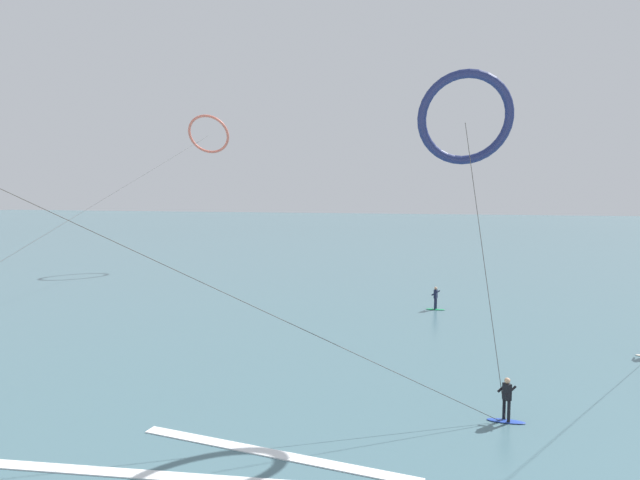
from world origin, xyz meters
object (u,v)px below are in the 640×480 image
object	(u,v)px
surfer_cobalt	(507,403)
surfer_emerald	(436,300)
kite_navy	(465,118)
kite_coral	(208,134)

from	to	relation	value
surfer_cobalt	surfer_emerald	bearing A→B (deg)	-21.76
surfer_cobalt	surfer_emerald	distance (m)	19.35
surfer_cobalt	kite_navy	bearing A→B (deg)	6.36
kite_coral	kite_navy	bearing A→B (deg)	122.87
surfer_emerald	kite_navy	world-z (taller)	kite_navy
surfer_cobalt	kite_coral	world-z (taller)	kite_coral
kite_coral	surfer_emerald	bearing A→B (deg)	140.07
surfer_cobalt	kite_navy	distance (m)	11.17
surfer_emerald	kite_navy	size ratio (longest dim) A/B	0.13
kite_navy	kite_coral	xyz separation A→B (m)	(-28.20, 34.27, 3.54)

